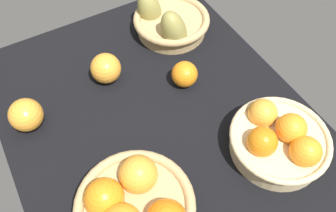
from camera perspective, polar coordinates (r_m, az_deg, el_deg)
market_tray at (r=90.10cm, az=-2.44°, el=-1.37°), size 84.00×72.00×3.00cm
basket_near_right at (r=72.56cm, az=-5.52°, el=-16.02°), size 24.41×24.41×11.19cm
basket_far_right at (r=83.12cm, az=17.64°, el=-5.28°), size 22.89×22.89×10.83cm
basket_far_left_pears at (r=105.85cm, az=0.15°, el=13.57°), size 23.61×22.63×13.64cm
loose_orange_front_gap at (r=89.83cm, az=-22.21°, el=-1.36°), size 8.14×8.14×8.14cm
loose_orange_back_gap at (r=91.92cm, az=2.72°, el=5.21°), size 6.98×6.98×6.98cm
loose_orange_side_gap at (r=93.88cm, az=-10.14°, el=6.08°), size 8.12×8.12×8.12cm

